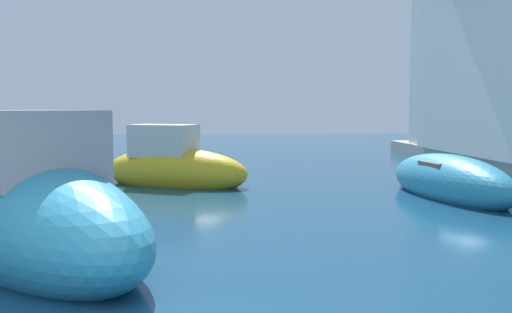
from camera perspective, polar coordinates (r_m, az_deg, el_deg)
The scene contains 3 objects.
moored_boat_1 at distance 8.41m, azimuth -23.10°, elevation -5.15°, with size 5.50×6.14×2.40m.
moored_boat_3 at distance 13.48m, azimuth 19.18°, elevation -2.44°, with size 2.03×4.63×1.26m.
moored_boat_5 at distance 14.82m, azimuth -8.47°, elevation -1.06°, with size 4.30×3.01×1.88m.
Camera 1 is at (1.61, -3.85, 2.02)m, focal length 39.05 mm.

